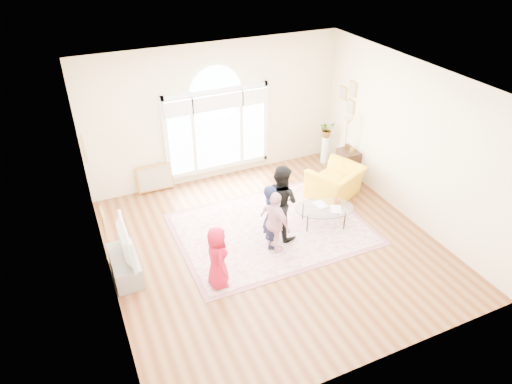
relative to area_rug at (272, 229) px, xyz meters
name	(u,v)px	position (x,y,z in m)	size (l,w,h in m)	color
ground	(273,245)	(-0.20, -0.46, -0.01)	(6.00, 6.00, 0.00)	#5F2F14
room_shell	(219,117)	(-0.19, 2.37, 1.56)	(6.00, 6.00, 6.00)	beige
area_rug	(272,229)	(0.00, 0.00, 0.00)	(3.60, 2.60, 0.02)	beige
rug_border	(272,229)	(0.00, 0.00, 0.00)	(3.80, 2.80, 0.01)	#94555D
tv_console	(125,266)	(-2.95, -0.16, 0.20)	(0.45, 1.00, 0.42)	gray
television	(121,242)	(-2.95, -0.16, 0.72)	(0.17, 1.08, 0.62)	black
coffee_table	(324,208)	(1.03, -0.28, 0.39)	(1.37, 1.09, 0.54)	silver
armchair	(335,182)	(1.84, 0.57, 0.35)	(1.10, 0.96, 0.71)	gold
side_cabinet	(347,164)	(2.58, 1.19, 0.34)	(0.40, 0.50, 0.70)	black
floor_lamp	(347,127)	(2.51, 1.27, 1.27)	(0.31, 0.31, 1.51)	black
plant_pedestal	(325,149)	(2.50, 2.07, 0.34)	(0.20, 0.20, 0.70)	white
potted_plant	(327,129)	(2.50, 2.07, 0.90)	(0.37, 0.32, 0.41)	#33722D
leaning_picture	(156,191)	(-1.80, 2.44, -0.01)	(0.80, 0.05, 0.62)	tan
child_red	(217,257)	(-1.54, -1.05, 0.59)	(0.57, 0.37, 1.17)	#AF0E2A
child_navy	(271,217)	(-0.25, -0.45, 0.67)	(0.48, 0.32, 1.33)	#161A35
child_black	(280,202)	(0.06, -0.21, 0.78)	(0.75, 0.58, 1.54)	black
child_pink	(275,223)	(-0.26, -0.64, 0.65)	(0.75, 0.31, 1.28)	#F9B5C9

